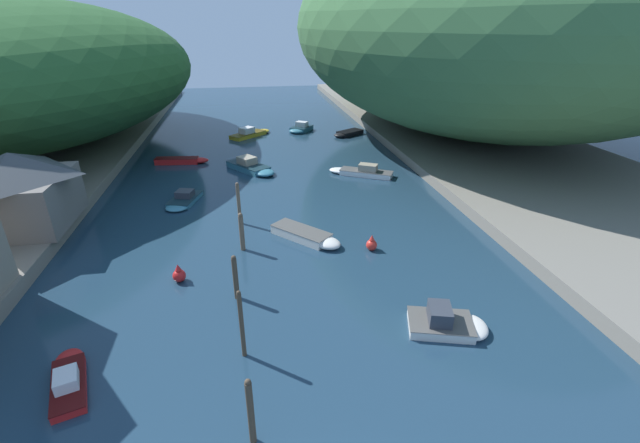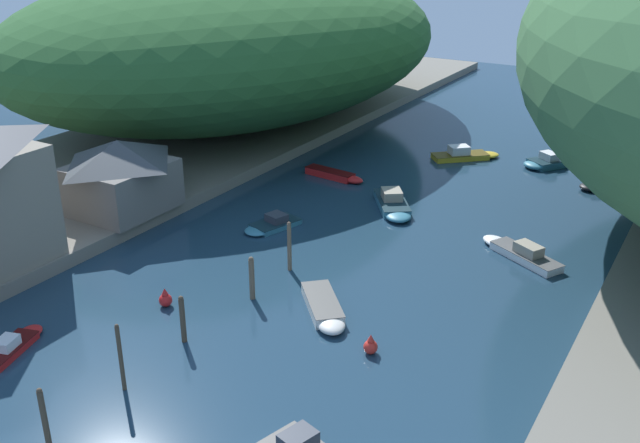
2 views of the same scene
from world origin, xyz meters
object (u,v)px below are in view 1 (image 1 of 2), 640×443
boat_yellow_tender (183,161)px  boat_navy_launch (251,133)px  boat_white_cruiser (347,133)px  boat_moored_right (300,129)px  boat_open_rowboat (448,323)px  boat_mid_channel (360,172)px  channel_buoy_near (372,244)px  boathouse_shed (18,189)px  boat_far_right_bank (183,200)px  boat_red_skiff (309,236)px  boat_small_dinghy (69,378)px  channel_buoy_far (179,275)px  boat_far_upstream (252,167)px

boat_yellow_tender → boat_navy_launch: bearing=151.7°
boat_white_cruiser → boat_navy_launch: size_ratio=0.79×
boat_moored_right → boat_open_rowboat: boat_open_rowboat is taller
boat_mid_channel → boat_navy_launch: bearing=58.5°
boat_yellow_tender → channel_buoy_near: (14.27, -21.56, 0.12)m
boathouse_shed → boat_far_right_bank: size_ratio=1.54×
boat_far_right_bank → boat_red_skiff: bearing=154.6°
boat_small_dinghy → boat_red_skiff: bearing=25.5°
boat_small_dinghy → boat_white_cruiser: boat_small_dinghy is taller
channel_buoy_far → boat_white_cruiser: bearing=61.5°
boat_red_skiff → boat_far_right_bank: 12.36m
boat_mid_channel → boat_far_right_bank: size_ratio=1.36×
boat_open_rowboat → boat_navy_launch: boat_open_rowboat is taller
boat_moored_right → boat_far_right_bank: boat_moored_right is taller
boathouse_shed → boat_red_skiff: (18.88, -3.91, -3.24)m
boat_far_upstream → boat_small_dinghy: bearing=36.7°
boat_red_skiff → boat_white_cruiser: (9.28, 28.18, -0.02)m
boat_yellow_tender → channel_buoy_near: 25.85m
boat_moored_right → boat_far_right_bank: (-12.78, -23.25, -0.11)m
boat_far_upstream → boathouse_shed: bearing=1.3°
boat_yellow_tender → boat_open_rowboat: (15.68, -29.89, 0.08)m
boat_red_skiff → boathouse_shed: bearing=-54.5°
boat_open_rowboat → boat_far_right_bank: bearing=-125.8°
boat_yellow_tender → channel_buoy_near: size_ratio=5.18×
boat_red_skiff → boat_yellow_tender: bearing=-104.7°
boat_far_upstream → boat_red_skiff: bearing=66.2°
boat_navy_launch → boat_far_upstream: bearing=-43.9°
boat_small_dinghy → boat_open_rowboat: bearing=-15.8°
boathouse_shed → channel_buoy_far: bearing=-35.4°
channel_buoy_far → boat_open_rowboat: bearing=-26.4°
channel_buoy_far → boathouse_shed: bearing=144.6°
boathouse_shed → boat_white_cruiser: 37.32m
boat_white_cruiser → channel_buoy_far: 36.36m
boat_red_skiff → boat_open_rowboat: (5.27, -10.39, 0.07)m
boat_small_dinghy → channel_buoy_near: (15.52, 8.88, 0.14)m
boat_yellow_tender → boat_white_cruiser: boat_yellow_tender is taller
boathouse_shed → boat_moored_right: 35.69m
boat_far_upstream → channel_buoy_near: size_ratio=5.58×
boat_red_skiff → channel_buoy_far: 8.92m
boat_red_skiff → boat_open_rowboat: size_ratio=1.19×
boat_white_cruiser → boat_mid_channel: (-2.33, -15.55, 0.07)m
boat_far_right_bank → channel_buoy_far: size_ratio=4.06×
boat_small_dinghy → boat_white_cruiser: size_ratio=0.94×
boat_open_rowboat → boathouse_shed: bearing=-104.3°
boat_red_skiff → boat_open_rowboat: boat_open_rowboat is taller
boat_far_upstream → channel_buoy_far: size_ratio=5.38×
boathouse_shed → boat_moored_right: size_ratio=1.63×
boat_mid_channel → channel_buoy_near: (-3.10, -14.68, 0.06)m
boat_red_skiff → channel_buoy_far: bearing=-17.8°
channel_buoy_far → boat_yellow_tender: bearing=95.7°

